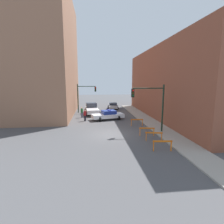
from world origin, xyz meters
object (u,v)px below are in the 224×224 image
white_truck (92,109)px  pedestrian_corner (82,112)px  parked_car_near (113,106)px  barrier_front (162,144)px  barrier_back (147,130)px  police_car (108,115)px  pedestrian_crossing (85,115)px  barrier_corner (137,121)px  traffic_light_far (84,94)px  traffic_light_near (153,101)px  barrier_mid (154,135)px

white_truck → pedestrian_corner: 3.39m
parked_car_near → barrier_front: (1.31, -23.05, -0.06)m
pedestrian_corner → barrier_back: size_ratio=1.04×
white_truck → parked_car_near: (4.42, 5.54, -0.23)m
police_car → pedestrian_crossing: 3.42m
police_car → white_truck: bearing=12.8°
barrier_corner → barrier_back: bearing=-90.5°
pedestrian_crossing → barrier_front: pedestrian_crossing is taller
traffic_light_far → white_truck: traffic_light_far is taller
parked_car_near → barrier_corner: (1.35, -14.67, -0.06)m
pedestrian_crossing → pedestrian_corner: same height
traffic_light_near → pedestrian_crossing: traffic_light_near is taller
traffic_light_far → pedestrian_crossing: bearing=-86.7°
barrier_mid → pedestrian_corner: bearing=121.6°
traffic_light_far → barrier_corner: traffic_light_far is taller
parked_car_near → pedestrian_crossing: (-5.39, -11.06, 0.19)m
traffic_light_far → barrier_corner: size_ratio=3.25×
police_car → parked_car_near: police_car is taller
parked_car_near → barrier_front: size_ratio=2.79×
police_car → barrier_mid: size_ratio=3.16×
traffic_light_near → parked_car_near: bearing=97.1°
barrier_back → barrier_mid: bearing=-85.0°
traffic_light_far → barrier_corner: bearing=-56.7°
pedestrian_corner → traffic_light_far: bearing=41.3°
pedestrian_corner → parked_car_near: bearing=8.4°
pedestrian_crossing → barrier_front: bearing=32.0°
police_car → parked_car_near: (2.02, 10.52, -0.05)m
police_car → parked_car_near: bearing=-23.8°
traffic_light_near → white_truck: size_ratio=0.93×
pedestrian_corner → barrier_mid: bearing=-105.0°
police_car → barrier_mid: police_car is taller
parked_car_near → pedestrian_corner: pedestrian_corner is taller
traffic_light_near → police_car: traffic_light_near is taller
police_car → traffic_light_near: bearing=-162.9°
white_truck → barrier_mid: bearing=-74.2°
traffic_light_far → police_car: 8.18m
pedestrian_crossing → pedestrian_corner: size_ratio=1.00×
traffic_light_near → barrier_corner: bearing=105.5°
white_truck → pedestrian_corner: (-1.56, -3.00, -0.04)m
barrier_back → barrier_front: bearing=-90.0°
parked_car_near → barrier_back: size_ratio=2.80×
police_car → barrier_front: bearing=-178.1°
traffic_light_near → barrier_front: size_ratio=3.26×
traffic_light_far → pedestrian_corner: (-0.17, -4.76, -2.54)m
barrier_back → barrier_corner: 4.28m
police_car → pedestrian_corner: 4.44m
barrier_mid → barrier_back: same height
traffic_light_near → parked_car_near: (-2.22, 17.82, -2.86)m
traffic_light_far → traffic_light_near: bearing=-60.2°
traffic_light_near → barrier_back: bearing=-128.9°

